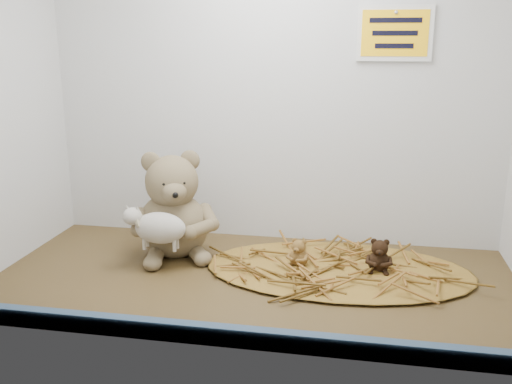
% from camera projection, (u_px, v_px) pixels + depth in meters
% --- Properties ---
extents(alcove_shell, '(1.20, 0.60, 0.90)m').
position_uv_depth(alcove_shell, '(260.00, 79.00, 1.28)').
color(alcove_shell, '#3C2C15').
rests_on(alcove_shell, ground).
extents(front_rail, '(1.19, 0.02, 0.04)m').
position_uv_depth(front_rail, '(223.00, 335.00, 1.03)').
color(front_rail, '#38516C').
rests_on(front_rail, shelf_floor).
extents(straw_bed, '(0.64, 0.37, 0.01)m').
position_uv_depth(straw_bed, '(338.00, 269.00, 1.36)').
color(straw_bed, brown).
rests_on(straw_bed, shelf_floor).
extents(main_teddy, '(0.29, 0.30, 0.27)m').
position_uv_depth(main_teddy, '(172.00, 204.00, 1.43)').
color(main_teddy, '#80694E').
rests_on(main_teddy, shelf_floor).
extents(toy_lamb, '(0.16, 0.10, 0.11)m').
position_uv_depth(toy_lamb, '(160.00, 228.00, 1.35)').
color(toy_lamb, beige).
rests_on(toy_lamb, main_teddy).
extents(mini_teddy_tan, '(0.07, 0.07, 0.07)m').
position_uv_depth(mini_teddy_tan, '(299.00, 251.00, 1.36)').
color(mini_teddy_tan, brown).
rests_on(mini_teddy_tan, straw_bed).
extents(mini_teddy_brown, '(0.07, 0.07, 0.08)m').
position_uv_depth(mini_teddy_brown, '(379.00, 254.00, 1.33)').
color(mini_teddy_brown, black).
rests_on(mini_teddy_brown, straw_bed).
extents(wall_sign, '(0.16, 0.01, 0.11)m').
position_uv_depth(wall_sign, '(395.00, 33.00, 1.39)').
color(wall_sign, '#FFB80D').
rests_on(wall_sign, back_wall).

